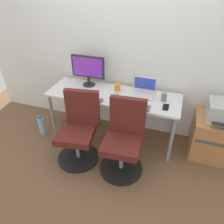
{
  "coord_description": "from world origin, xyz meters",
  "views": [
    {
      "loc": [
        0.79,
        -2.41,
        2.12
      ],
      "look_at": [
        0.0,
        -0.05,
        0.47
      ],
      "focal_mm": 34.54,
      "sensor_mm": 36.0,
      "label": 1
    }
  ],
  "objects_px": {
    "side_cabinet": "(215,137)",
    "office_chair_right": "(124,140)",
    "printer": "(224,112)",
    "open_laptop": "(143,90)",
    "office_chair_left": "(79,131)",
    "desktop_monitor": "(88,69)",
    "coffee_mug": "(117,87)",
    "water_bottle_on_floor": "(42,126)"
  },
  "relations": [
    {
      "from": "office_chair_left",
      "to": "office_chair_right",
      "type": "relative_size",
      "value": 1.0
    },
    {
      "from": "printer",
      "to": "coffee_mug",
      "type": "distance_m",
      "value": 1.37
    },
    {
      "from": "water_bottle_on_floor",
      "to": "desktop_monitor",
      "type": "xyz_separation_m",
      "value": [
        0.63,
        0.43,
        0.83
      ]
    },
    {
      "from": "office_chair_right",
      "to": "printer",
      "type": "height_order",
      "value": "office_chair_right"
    },
    {
      "from": "office_chair_right",
      "to": "open_laptop",
      "type": "relative_size",
      "value": 3.03
    },
    {
      "from": "office_chair_right",
      "to": "water_bottle_on_floor",
      "type": "height_order",
      "value": "office_chair_right"
    },
    {
      "from": "printer",
      "to": "coffee_mug",
      "type": "bearing_deg",
      "value": 177.74
    },
    {
      "from": "water_bottle_on_floor",
      "to": "desktop_monitor",
      "type": "distance_m",
      "value": 1.13
    },
    {
      "from": "office_chair_left",
      "to": "desktop_monitor",
      "type": "xyz_separation_m",
      "value": [
        -0.13,
        0.67,
        0.55
      ]
    },
    {
      "from": "water_bottle_on_floor",
      "to": "printer",
      "type": "bearing_deg",
      "value": 8.14
    },
    {
      "from": "office_chair_right",
      "to": "office_chair_left",
      "type": "bearing_deg",
      "value": -179.93
    },
    {
      "from": "office_chair_right",
      "to": "coffee_mug",
      "type": "xyz_separation_m",
      "value": [
        -0.28,
        0.65,
        0.35
      ]
    },
    {
      "from": "side_cabinet",
      "to": "printer",
      "type": "relative_size",
      "value": 1.47
    },
    {
      "from": "water_bottle_on_floor",
      "to": "coffee_mug",
      "type": "xyz_separation_m",
      "value": [
        1.07,
        0.4,
        0.62
      ]
    },
    {
      "from": "office_chair_right",
      "to": "coffee_mug",
      "type": "bearing_deg",
      "value": 113.61
    },
    {
      "from": "desktop_monitor",
      "to": "open_laptop",
      "type": "distance_m",
      "value": 0.82
    },
    {
      "from": "water_bottle_on_floor",
      "to": "open_laptop",
      "type": "xyz_separation_m",
      "value": [
        1.43,
        0.41,
        0.63
      ]
    },
    {
      "from": "desktop_monitor",
      "to": "office_chair_left",
      "type": "bearing_deg",
      "value": -78.92
    },
    {
      "from": "coffee_mug",
      "to": "side_cabinet",
      "type": "bearing_deg",
      "value": -2.22
    },
    {
      "from": "office_chair_left",
      "to": "side_cabinet",
      "type": "height_order",
      "value": "office_chair_left"
    },
    {
      "from": "office_chair_right",
      "to": "open_laptop",
      "type": "distance_m",
      "value": 0.75
    },
    {
      "from": "office_chair_right",
      "to": "coffee_mug",
      "type": "height_order",
      "value": "office_chair_right"
    },
    {
      "from": "side_cabinet",
      "to": "desktop_monitor",
      "type": "bearing_deg",
      "value": 177.42
    },
    {
      "from": "side_cabinet",
      "to": "water_bottle_on_floor",
      "type": "height_order",
      "value": "side_cabinet"
    },
    {
      "from": "water_bottle_on_floor",
      "to": "open_laptop",
      "type": "height_order",
      "value": "open_laptop"
    },
    {
      "from": "side_cabinet",
      "to": "water_bottle_on_floor",
      "type": "bearing_deg",
      "value": -171.84
    },
    {
      "from": "office_chair_right",
      "to": "printer",
      "type": "relative_size",
      "value": 2.35
    },
    {
      "from": "office_chair_left",
      "to": "open_laptop",
      "type": "distance_m",
      "value": 1.0
    },
    {
      "from": "desktop_monitor",
      "to": "coffee_mug",
      "type": "distance_m",
      "value": 0.48
    },
    {
      "from": "side_cabinet",
      "to": "desktop_monitor",
      "type": "distance_m",
      "value": 1.94
    },
    {
      "from": "office_chair_left",
      "to": "office_chair_right",
      "type": "height_order",
      "value": "same"
    },
    {
      "from": "office_chair_left",
      "to": "open_laptop",
      "type": "relative_size",
      "value": 3.03
    },
    {
      "from": "open_laptop",
      "to": "coffee_mug",
      "type": "xyz_separation_m",
      "value": [
        -0.36,
        -0.01,
        -0.01
      ]
    },
    {
      "from": "coffee_mug",
      "to": "office_chair_left",
      "type": "bearing_deg",
      "value": -115.32
    },
    {
      "from": "side_cabinet",
      "to": "coffee_mug",
      "type": "xyz_separation_m",
      "value": [
        -1.37,
        0.05,
        0.49
      ]
    },
    {
      "from": "printer",
      "to": "side_cabinet",
      "type": "bearing_deg",
      "value": 90.0
    },
    {
      "from": "printer",
      "to": "water_bottle_on_floor",
      "type": "distance_m",
      "value": 2.52
    },
    {
      "from": "printer",
      "to": "open_laptop",
      "type": "xyz_separation_m",
      "value": [
        -1.01,
        0.06,
        0.09
      ]
    },
    {
      "from": "printer",
      "to": "water_bottle_on_floor",
      "type": "bearing_deg",
      "value": -171.86
    },
    {
      "from": "office_chair_right",
      "to": "desktop_monitor",
      "type": "height_order",
      "value": "desktop_monitor"
    },
    {
      "from": "side_cabinet",
      "to": "office_chair_right",
      "type": "bearing_deg",
      "value": -151.37
    },
    {
      "from": "water_bottle_on_floor",
      "to": "open_laptop",
      "type": "distance_m",
      "value": 1.62
    }
  ]
}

